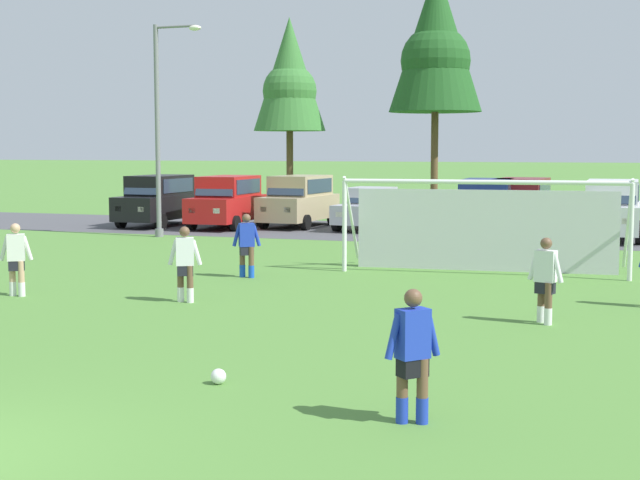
{
  "coord_description": "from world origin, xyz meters",
  "views": [
    {
      "loc": [
        7.17,
        -7.37,
        3.3
      ],
      "look_at": [
        1.32,
        10.12,
        1.43
      ],
      "focal_mm": 50.83,
      "sensor_mm": 36.0,
      "label": 1
    }
  ],
  "objects": [
    {
      "name": "ground_plane",
      "position": [
        0.0,
        15.0,
        0.0
      ],
      "size": [
        400.0,
        400.0,
        0.0
      ],
      "primitive_type": "plane",
      "color": "#518438"
    },
    {
      "name": "parking_lot_strip",
      "position": [
        0.0,
        27.67,
        0.0
      ],
      "size": [
        52.0,
        8.4,
        0.01
      ],
      "primitive_type": "cube",
      "color": "#4C4C51",
      "rests_on": "ground"
    },
    {
      "name": "soccer_ball",
      "position": [
        1.87,
        3.99,
        0.11
      ],
      "size": [
        0.22,
        0.22,
        0.22
      ],
      "color": "white",
      "rests_on": "ground"
    },
    {
      "name": "soccer_goal",
      "position": [
        3.7,
        16.88,
        1.29
      ],
      "size": [
        7.54,
        2.5,
        2.57
      ],
      "color": "white",
      "rests_on": "ground"
    },
    {
      "name": "player_midfield_center",
      "position": [
        5.85,
        9.98,
        0.82
      ],
      "size": [
        0.7,
        0.37,
        1.64
      ],
      "color": "brown",
      "rests_on": "ground"
    },
    {
      "name": "player_defender_far",
      "position": [
        4.85,
        3.07,
        0.82
      ],
      "size": [
        0.62,
        0.54,
        1.64
      ],
      "color": "brown",
      "rests_on": "ground"
    },
    {
      "name": "player_winger_left",
      "position": [
        -5.65,
        9.53,
        0.82
      ],
      "size": [
        0.7,
        0.41,
        1.64
      ],
      "color": "tan",
      "rests_on": "ground"
    },
    {
      "name": "player_winger_right",
      "position": [
        -1.69,
        9.99,
        0.82
      ],
      "size": [
        0.72,
        0.39,
        1.64
      ],
      "color": "brown",
      "rests_on": "ground"
    },
    {
      "name": "player_trailing_back",
      "position": [
        -1.92,
        13.89,
        0.82
      ],
      "size": [
        0.7,
        0.41,
        1.64
      ],
      "color": "brown",
      "rests_on": "ground"
    },
    {
      "name": "parked_car_slot_far_left",
      "position": [
        -11.62,
        27.05,
        1.11
      ],
      "size": [
        2.2,
        4.63,
        2.16
      ],
      "color": "black",
      "rests_on": "ground"
    },
    {
      "name": "parked_car_slot_left",
      "position": [
        -8.43,
        27.13,
        1.11
      ],
      "size": [
        2.21,
        4.64,
        2.16
      ],
      "color": "red",
      "rests_on": "ground"
    },
    {
      "name": "parked_car_slot_center_left",
      "position": [
        -5.78,
        28.59,
        1.11
      ],
      "size": [
        2.4,
        4.73,
        2.16
      ],
      "color": "tan",
      "rests_on": "ground"
    },
    {
      "name": "parked_car_slot_center",
      "position": [
        -2.6,
        28.2,
        0.88
      ],
      "size": [
        2.27,
        4.32,
        1.72
      ],
      "color": "#B2B2BC",
      "rests_on": "ground"
    },
    {
      "name": "parked_car_slot_center_right",
      "position": [
        2.36,
        26.67,
        1.11
      ],
      "size": [
        2.21,
        4.64,
        2.16
      ],
      "color": "navy",
      "rests_on": "ground"
    },
    {
      "name": "parked_car_slot_right",
      "position": [
        3.49,
        27.95,
        1.11
      ],
      "size": [
        2.38,
        4.72,
        2.16
      ],
      "color": "maroon",
      "rests_on": "ground"
    },
    {
      "name": "parked_car_slot_far_right",
      "position": [
        6.84,
        26.95,
        1.11
      ],
      "size": [
        2.19,
        4.63,
        2.16
      ],
      "color": "silver",
      "rests_on": "ground"
    },
    {
      "name": "tree_left_edge",
      "position": [
        -9.62,
        37.79,
        6.98
      ],
      "size": [
        3.81,
        3.81,
        10.15
      ],
      "color": "brown",
      "rests_on": "ground"
    },
    {
      "name": "tree_mid_left",
      "position": [
        -1.77,
        37.37,
        8.44
      ],
      "size": [
        4.6,
        4.6,
        12.26
      ],
      "color": "brown",
      "rests_on": "ground"
    },
    {
      "name": "street_lamp",
      "position": [
        -9.11,
        22.78,
        4.05
      ],
      "size": [
        2.0,
        0.32,
        7.82
      ],
      "color": "slate",
      "rests_on": "ground"
    }
  ]
}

